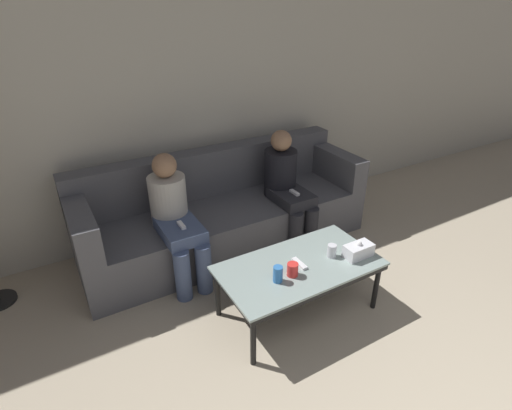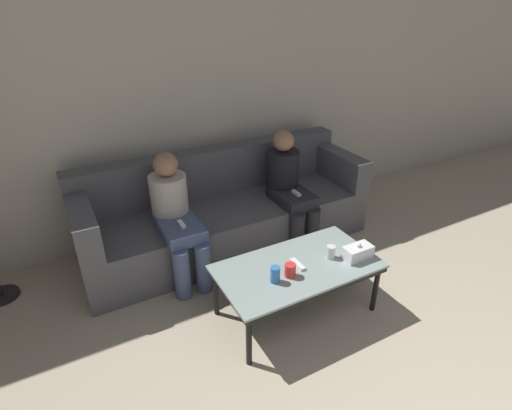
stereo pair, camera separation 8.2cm
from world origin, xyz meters
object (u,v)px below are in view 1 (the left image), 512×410
Objects in this scene: seated_person_left_end at (175,216)px; seated_person_mid_left at (286,185)px; coffee_table at (299,269)px; cup_near_right at (332,251)px; cup_near_left at (278,274)px; cup_far_center at (293,270)px; couch at (224,213)px; game_remote at (299,264)px; tissue_box at (358,250)px.

seated_person_mid_left is (1.12, 0.02, 0.01)m from seated_person_left_end.
coffee_table is 0.29m from cup_near_right.
cup_near_left reaches higher than cup_far_center.
coffee_table is at bearing 33.22° from cup_far_center.
coffee_table is 1.09m from seated_person_mid_left.
seated_person_mid_left is (0.56, -0.22, 0.26)m from couch.
cup_near_left is at bearing -161.63° from coffee_table.
seated_person_mid_left is (0.24, 0.98, 0.10)m from cup_near_right.
cup_near_right is 0.27m from game_remote.
couch reaches higher than cup_far_center.
couch is 0.66m from seated_person_left_end.
seated_person_left_end reaches higher than couch.
cup_near_left is 0.80× the size of game_remote.
game_remote is 1.11m from seated_person_left_end.
coffee_table is (0.05, -1.16, 0.07)m from couch.
tissue_box is (0.56, -0.06, 0.00)m from cup_far_center.
cup_near_left is at bearing -178.18° from cup_far_center.
tissue_box is at bearing -29.35° from cup_near_right.
couch is 18.03× the size of game_remote.
cup_far_center is at bearing -121.79° from seated_person_mid_left.
cup_near_left is 0.26m from game_remote.
seated_person_mid_left is at bearing 58.21° from cup_far_center.
couch is 2.28× the size of coffee_table.
cup_far_center is (-0.12, -0.08, 0.09)m from coffee_table.
coffee_table is at bearing 163.41° from tissue_box.
coffee_table is at bearing -98.88° from game_remote.
cup_near_right is (0.32, -1.20, 0.16)m from couch.
seated_person_left_end reaches higher than tissue_box.
cup_far_center is 0.44× the size of tissue_box.
cup_near_right is at bearing 6.17° from cup_far_center.
couch is at bearing 110.75° from tissue_box.
cup_near_left is (-0.24, -0.08, 0.10)m from coffee_table.
coffee_table is at bearing -56.53° from seated_person_left_end.
cup_near_left is 0.11× the size of seated_person_mid_left.
couch is at bearing 158.50° from seated_person_mid_left.
seated_person_mid_left reaches higher than couch.
couch is 1.27m from cup_near_left.
cup_far_center is at bearing -93.20° from couch.
seated_person_left_end is (-0.56, -0.24, 0.25)m from couch.
coffee_table is at bearing -87.69° from couch.
cup_near_left is (-0.19, -1.24, 0.17)m from couch.
cup_near_right is at bearing -75.19° from couch.
couch is 1.25m from cup_near_right.
tissue_box is at bearing -5.74° from cup_far_center.
seated_person_mid_left is (0.07, 1.07, 0.09)m from tissue_box.
seated_person_left_end is at bearing -178.90° from seated_person_mid_left.
seated_person_mid_left reaches higher than cup_near_left.
cup_far_center is 0.09× the size of seated_person_left_end.
seated_person_mid_left is at bearing 53.51° from cup_near_left.
seated_person_left_end is at bearing 123.47° from coffee_table.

